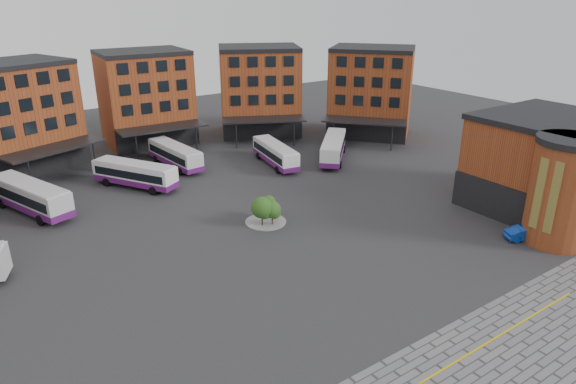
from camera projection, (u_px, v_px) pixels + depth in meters
ground at (320, 276)px, 44.81m from camera, size 160.00×160.00×0.00m
yellow_line at (470, 353)px, 35.20m from camera, size 26.00×0.15×0.02m
main_building at (117, 118)px, 68.74m from camera, size 94.14×42.48×14.60m
east_building at (546, 167)px, 55.82m from camera, size 17.40×15.40×10.60m
tree_island at (267, 209)px, 53.90m from camera, size 4.40×4.40×3.27m
bus_b at (30, 196)px, 56.84m from camera, size 6.87×12.68×3.51m
bus_c at (135, 174)px, 64.18m from camera, size 8.07×11.16×3.22m
bus_d at (175, 155)px, 71.61m from camera, size 3.57×11.43×3.17m
bus_e at (275, 154)px, 72.39m from camera, size 4.32×11.15×3.07m
bus_f at (333, 148)px, 74.54m from camera, size 10.28×10.33×3.34m
blue_car at (526, 233)px, 50.99m from camera, size 4.41×3.22×1.38m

